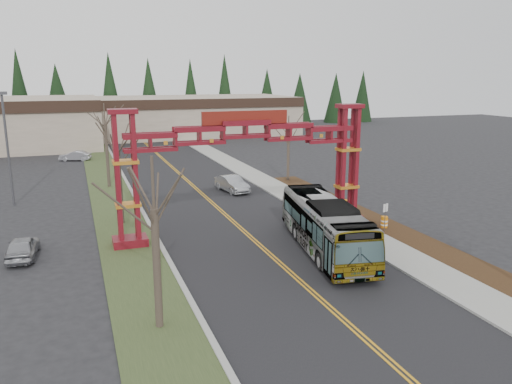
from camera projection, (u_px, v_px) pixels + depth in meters
name	position (u px, v px, depth m)	size (l,w,h in m)	color
ground	(400.00, 371.00, 18.88)	(200.00, 200.00, 0.00)	black
road	(219.00, 209.00, 41.75)	(12.00, 110.00, 0.02)	black
lane_line_left	(217.00, 209.00, 41.70)	(0.12, 100.00, 0.01)	orange
lane_line_right	(220.00, 209.00, 41.78)	(0.12, 100.00, 0.01)	orange
curb_right	(286.00, 202.00, 43.79)	(0.30, 110.00, 0.15)	#9E9F9A
sidewalk_right	(301.00, 200.00, 44.27)	(2.60, 110.00, 0.14)	gray
landscape_strip	(440.00, 252.00, 31.42)	(2.60, 50.00, 0.12)	black
grass_median	(120.00, 218.00, 39.07)	(4.00, 110.00, 0.08)	#324221
curb_left	(144.00, 215.00, 39.68)	(0.30, 110.00, 0.15)	#9E9F9A
gateway_arch	(245.00, 149.00, 33.98)	(18.20, 1.60, 8.90)	#5E0C14
retail_building_east	(190.00, 115.00, 94.54)	(38.00, 20.30, 7.00)	gray
conifer_treeline	(129.00, 98.00, 101.63)	(116.10, 5.60, 13.00)	black
transit_bus	(325.00, 226.00, 31.46)	(2.79, 11.94, 3.33)	#ABACB3
silver_sedan	(232.00, 184.00, 47.83)	(1.61, 4.63, 1.53)	#A5A8AD
parked_car_near_a	(22.00, 247.00, 30.38)	(1.64, 4.08, 1.39)	#929399
parked_car_far_a	(75.00, 156.00, 65.19)	(1.38, 3.95, 1.30)	#ABABB3
bare_tree_median_near	(154.00, 210.00, 20.90)	(3.42, 3.42, 7.69)	#382D26
bare_tree_median_mid	(118.00, 153.00, 36.44)	(3.27, 3.27, 7.58)	#382D26
bare_tree_median_far	(105.00, 125.00, 48.46)	(3.09, 3.09, 8.30)	#382D26
bare_tree_right_far	(289.00, 135.00, 51.68)	(2.91, 2.91, 6.85)	#382D26
light_pole_near	(7.00, 141.00, 41.68)	(0.83, 0.42, 9.62)	#3F3F44
street_sign	(385.00, 212.00, 35.16)	(0.47, 0.18, 2.10)	#3F3F44
barrel_south	(384.00, 223.00, 36.22)	(0.51, 0.51, 0.94)	orange
barrel_mid	(344.00, 206.00, 40.80)	(0.54, 0.54, 1.00)	orange
barrel_north	(338.00, 201.00, 42.23)	(0.57, 0.57, 1.05)	orange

